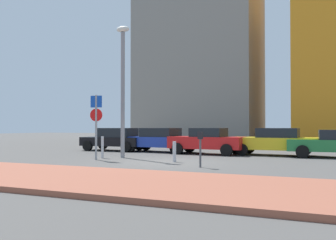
{
  "coord_description": "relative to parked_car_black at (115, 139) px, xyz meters",
  "views": [
    {
      "loc": [
        6.41,
        -14.4,
        1.55
      ],
      "look_at": [
        -1.2,
        3.3,
        1.89
      ],
      "focal_mm": 39.05,
      "sensor_mm": 36.0,
      "label": 1
    }
  ],
  "objects": [
    {
      "name": "ground_plane",
      "position": [
        5.95,
        -5.75,
        -0.76
      ],
      "size": [
        120.0,
        120.0,
        0.0
      ],
      "primitive_type": "plane",
      "color": "#4C4947"
    },
    {
      "name": "sidewalk_brick",
      "position": [
        5.95,
        -11.63,
        -0.69
      ],
      "size": [
        40.0,
        4.32,
        0.14
      ],
      "primitive_type": "cube",
      "color": "#93513D",
      "rests_on": "ground"
    },
    {
      "name": "traffic_bollard_mid",
      "position": [
        2.34,
        -4.99,
        -0.22
      ],
      "size": [
        0.13,
        0.13,
        1.07
      ],
      "primitive_type": "cylinder",
      "color": "#B7B7BC",
      "rests_on": "ground"
    },
    {
      "name": "parked_car_yellow",
      "position": [
        9.9,
        0.09,
        0.0
      ],
      "size": [
        4.54,
        2.1,
        1.47
      ],
      "color": "gold",
      "rests_on": "ground"
    },
    {
      "name": "parking_sign_post",
      "position": [
        2.57,
        -5.87,
        1.14
      ],
      "size": [
        0.59,
        0.14,
        3.02
      ],
      "color": "gray",
      "rests_on": "ground"
    },
    {
      "name": "building_under_construction",
      "position": [
        -2.87,
        26.72,
        11.08
      ],
      "size": [
        15.01,
        12.19,
        23.68
      ],
      "primitive_type": "cube",
      "color": "gray",
      "rests_on": "ground"
    },
    {
      "name": "parked_car_black",
      "position": [
        0.0,
        0.0,
        0.0
      ],
      "size": [
        4.08,
        2.07,
        1.45
      ],
      "color": "black",
      "rests_on": "ground"
    },
    {
      "name": "parking_meter",
      "position": [
        8.02,
        -6.97,
        0.12
      ],
      "size": [
        0.18,
        0.14,
        1.35
      ],
      "color": "#4C4C51",
      "rests_on": "ground"
    },
    {
      "name": "traffic_bollard_near",
      "position": [
        6.32,
        -5.41,
        -0.31
      ],
      "size": [
        0.15,
        0.15,
        0.9
      ],
      "primitive_type": "cylinder",
      "color": "#B7B7BC",
      "rests_on": "ground"
    },
    {
      "name": "parked_car_blue",
      "position": [
        3.1,
        0.12,
        -0.0
      ],
      "size": [
        4.6,
        2.32,
        1.46
      ],
      "color": "#1E389E",
      "rests_on": "ground"
    },
    {
      "name": "parked_car_red",
      "position": [
        6.3,
        -0.5,
        -0.01
      ],
      "size": [
        4.24,
        2.11,
        1.47
      ],
      "color": "red",
      "rests_on": "ground"
    },
    {
      "name": "street_lamp",
      "position": [
        3.12,
        -4.39,
        3.13
      ],
      "size": [
        0.7,
        0.36,
        6.56
      ],
      "color": "gray",
      "rests_on": "ground"
    }
  ]
}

